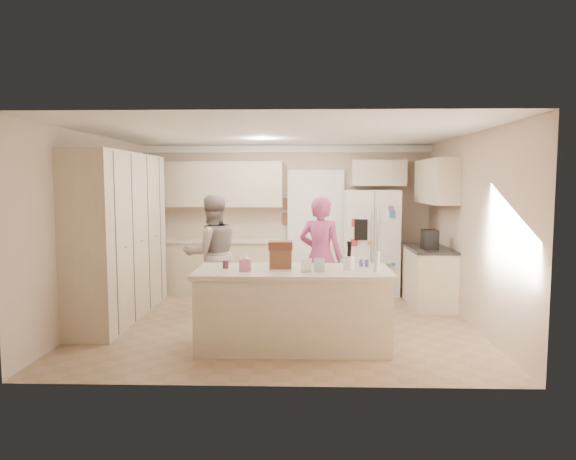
{
  "coord_description": "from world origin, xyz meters",
  "views": [
    {
      "loc": [
        0.3,
        -7.03,
        1.95
      ],
      "look_at": [
        0.1,
        0.35,
        1.25
      ],
      "focal_mm": 32.0,
      "sensor_mm": 36.0,
      "label": 1
    }
  ],
  "objects_px": {
    "island_base": "(293,310)",
    "teen_girl": "(321,257)",
    "refrigerator": "(371,242)",
    "tissue_box": "(245,265)",
    "utensil_crock": "(348,263)",
    "dollhouse_body": "(281,259)",
    "coffee_maker": "(430,239)",
    "teen_boy": "(212,254)"
  },
  "relations": [
    {
      "from": "refrigerator",
      "to": "island_base",
      "type": "height_order",
      "value": "refrigerator"
    },
    {
      "from": "island_base",
      "to": "refrigerator",
      "type": "bearing_deg",
      "value": 66.2
    },
    {
      "from": "utensil_crock",
      "to": "dollhouse_body",
      "type": "height_order",
      "value": "dollhouse_body"
    },
    {
      "from": "refrigerator",
      "to": "utensil_crock",
      "type": "bearing_deg",
      "value": -103.09
    },
    {
      "from": "refrigerator",
      "to": "coffee_maker",
      "type": "bearing_deg",
      "value": -55.16
    },
    {
      "from": "utensil_crock",
      "to": "dollhouse_body",
      "type": "distance_m",
      "value": 0.8
    },
    {
      "from": "tissue_box",
      "to": "teen_girl",
      "type": "bearing_deg",
      "value": 57.72
    },
    {
      "from": "tissue_box",
      "to": "dollhouse_body",
      "type": "distance_m",
      "value": 0.45
    },
    {
      "from": "refrigerator",
      "to": "utensil_crock",
      "type": "height_order",
      "value": "refrigerator"
    },
    {
      "from": "coffee_maker",
      "to": "island_base",
      "type": "relative_size",
      "value": 0.14
    },
    {
      "from": "island_base",
      "to": "tissue_box",
      "type": "xyz_separation_m",
      "value": [
        -0.55,
        -0.1,
        0.56
      ]
    },
    {
      "from": "refrigerator",
      "to": "dollhouse_body",
      "type": "distance_m",
      "value": 3.21
    },
    {
      "from": "coffee_maker",
      "to": "dollhouse_body",
      "type": "xyz_separation_m",
      "value": [
        -2.2,
        -1.8,
        -0.03
      ]
    },
    {
      "from": "coffee_maker",
      "to": "utensil_crock",
      "type": "xyz_separation_m",
      "value": [
        -1.4,
        -1.85,
        -0.07
      ]
    },
    {
      "from": "refrigerator",
      "to": "dollhouse_body",
      "type": "relative_size",
      "value": 6.92
    },
    {
      "from": "teen_girl",
      "to": "dollhouse_body",
      "type": "bearing_deg",
      "value": 86.8
    },
    {
      "from": "refrigerator",
      "to": "tissue_box",
      "type": "height_order",
      "value": "refrigerator"
    },
    {
      "from": "island_base",
      "to": "teen_girl",
      "type": "relative_size",
      "value": 1.26
    },
    {
      "from": "refrigerator",
      "to": "island_base",
      "type": "relative_size",
      "value": 0.82
    },
    {
      "from": "utensil_crock",
      "to": "teen_boy",
      "type": "relative_size",
      "value": 0.09
    },
    {
      "from": "refrigerator",
      "to": "tissue_box",
      "type": "xyz_separation_m",
      "value": [
        -1.85,
        -3.06,
        0.1
      ]
    },
    {
      "from": "refrigerator",
      "to": "coffee_maker",
      "type": "height_order",
      "value": "refrigerator"
    },
    {
      "from": "refrigerator",
      "to": "dollhouse_body",
      "type": "height_order",
      "value": "refrigerator"
    },
    {
      "from": "coffee_maker",
      "to": "utensil_crock",
      "type": "relative_size",
      "value": 2.0
    },
    {
      "from": "coffee_maker",
      "to": "dollhouse_body",
      "type": "bearing_deg",
      "value": -140.71
    },
    {
      "from": "island_base",
      "to": "coffee_maker",
      "type": "bearing_deg",
      "value": 42.83
    },
    {
      "from": "coffee_maker",
      "to": "tissue_box",
      "type": "height_order",
      "value": "coffee_maker"
    },
    {
      "from": "utensil_crock",
      "to": "teen_girl",
      "type": "distance_m",
      "value": 1.34
    },
    {
      "from": "island_base",
      "to": "utensil_crock",
      "type": "bearing_deg",
      "value": 4.4
    },
    {
      "from": "refrigerator",
      "to": "utensil_crock",
      "type": "relative_size",
      "value": 12.0
    },
    {
      "from": "coffee_maker",
      "to": "island_base",
      "type": "xyz_separation_m",
      "value": [
        -2.05,
        -1.9,
        -0.63
      ]
    },
    {
      "from": "refrigerator",
      "to": "teen_boy",
      "type": "distance_m",
      "value": 2.89
    },
    {
      "from": "refrigerator",
      "to": "teen_boy",
      "type": "xyz_separation_m",
      "value": [
        -2.53,
        -1.38,
        -0.02
      ]
    },
    {
      "from": "teen_girl",
      "to": "teen_boy",
      "type": "bearing_deg",
      "value": 11.46
    },
    {
      "from": "island_base",
      "to": "tissue_box",
      "type": "bearing_deg",
      "value": -169.7
    },
    {
      "from": "coffee_maker",
      "to": "teen_boy",
      "type": "xyz_separation_m",
      "value": [
        -3.28,
        -0.32,
        -0.19
      ]
    },
    {
      "from": "utensil_crock",
      "to": "tissue_box",
      "type": "bearing_deg",
      "value": -172.87
    },
    {
      "from": "teen_girl",
      "to": "refrigerator",
      "type": "bearing_deg",
      "value": -100.99
    },
    {
      "from": "coffee_maker",
      "to": "dollhouse_body",
      "type": "relative_size",
      "value": 1.15
    },
    {
      "from": "coffee_maker",
      "to": "tissue_box",
      "type": "relative_size",
      "value": 2.14
    },
    {
      "from": "island_base",
      "to": "dollhouse_body",
      "type": "distance_m",
      "value": 0.62
    },
    {
      "from": "teen_boy",
      "to": "teen_girl",
      "type": "xyz_separation_m",
      "value": [
        1.6,
        -0.22,
        -0.0
      ]
    }
  ]
}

